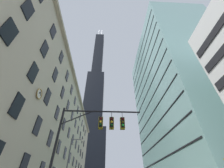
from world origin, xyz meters
The scene contains 5 objects.
station_building centered at (-17.06, 25.96, 12.50)m, with size 12.80×63.92×25.05m.
dark_skyscraper centered at (-13.86, 99.56, 55.88)m, with size 23.33×23.33×185.63m.
glass_office_midrise centered at (20.41, 28.02, 26.53)m, with size 18.93×36.18×53.05m.
traffic_signal_mast centered at (-3.52, 3.07, 5.94)m, with size 7.28×0.63×7.88m.
street_lamppost centered at (-7.70, 14.10, 5.05)m, with size 2.02×0.32×8.38m.
Camera 1 is at (-2.66, -8.67, 1.89)m, focal length 21.99 mm.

